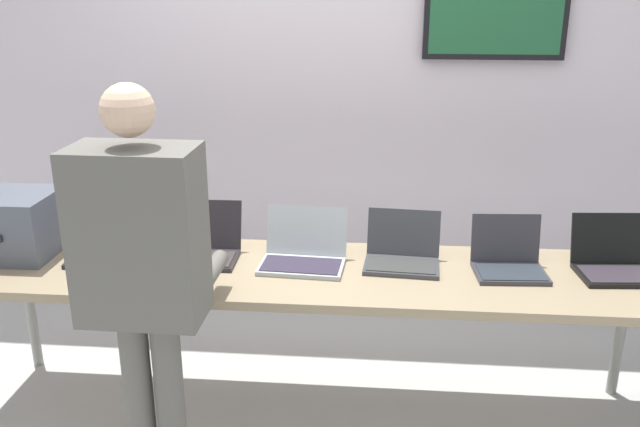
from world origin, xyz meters
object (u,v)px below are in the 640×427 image
at_px(workbench, 309,279).
at_px(laptop_station_0, 108,244).
at_px(laptop_station_4, 508,259).
at_px(laptop_station_3, 402,253).
at_px(laptop_station_5, 613,261).
at_px(equipment_box, 19,224).
at_px(laptop_station_2, 304,252).
at_px(laptop_station_1, 206,246).
at_px(person, 143,265).

distance_m(workbench, laptop_station_0, 0.98).
bearing_deg(laptop_station_4, laptop_station_3, 175.28).
bearing_deg(laptop_station_5, workbench, -176.41).
height_order(equipment_box, laptop_station_5, equipment_box).
height_order(laptop_station_0, laptop_station_2, laptop_station_2).
bearing_deg(laptop_station_0, laptop_station_2, -1.35).
height_order(workbench, laptop_station_3, laptop_station_3).
xyz_separation_m(laptop_station_2, laptop_station_3, (0.45, 0.04, -0.00)).
distance_m(workbench, laptop_station_2, 0.13).
relative_size(laptop_station_1, laptop_station_3, 0.89).
relative_size(workbench, laptop_station_1, 10.14).
bearing_deg(laptop_station_5, laptop_station_3, 178.94).
bearing_deg(laptop_station_0, laptop_station_1, 1.90).
distance_m(equipment_box, laptop_station_3, 1.81).
bearing_deg(person, laptop_station_2, 53.92).
bearing_deg(laptop_station_2, laptop_station_1, 175.41).
relative_size(equipment_box, person, 0.23).
distance_m(laptop_station_2, laptop_station_4, 0.92).
bearing_deg(equipment_box, laptop_station_0, 3.08).
height_order(equipment_box, laptop_station_1, equipment_box).
relative_size(laptop_station_0, laptop_station_1, 1.11).
height_order(laptop_station_0, laptop_station_5, laptop_station_5).
xyz_separation_m(equipment_box, person, (0.85, -0.69, 0.12)).
bearing_deg(laptop_station_4, laptop_station_1, 178.32).
bearing_deg(laptop_station_5, laptop_station_2, -179.24).
xyz_separation_m(workbench, laptop_station_5, (1.35, 0.08, 0.10)).
relative_size(workbench, person, 1.95).
distance_m(equipment_box, laptop_station_5, 2.74).
bearing_deg(laptop_station_3, equipment_box, -178.86).
xyz_separation_m(laptop_station_0, laptop_station_2, (0.94, -0.02, 0.00)).
relative_size(equipment_box, laptop_station_5, 1.08).
relative_size(equipment_box, laptop_station_1, 1.19).
distance_m(workbench, laptop_station_3, 0.44).
bearing_deg(person, laptop_station_3, 37.19).
bearing_deg(laptop_station_0, person, -58.52).
height_order(workbench, laptop_station_4, laptop_station_4).
distance_m(workbench, laptop_station_4, 0.90).
bearing_deg(laptop_station_4, laptop_station_2, 179.79).
distance_m(laptop_station_1, person, 0.76).
xyz_separation_m(equipment_box, laptop_station_5, (2.74, 0.02, -0.09)).
relative_size(laptop_station_1, person, 0.19).
bearing_deg(workbench, laptop_station_3, 13.66).
bearing_deg(workbench, laptop_station_2, 115.18).
bearing_deg(person, workbench, 49.39).
bearing_deg(laptop_station_4, laptop_station_5, 2.68).
xyz_separation_m(equipment_box, laptop_station_1, (0.88, 0.04, -0.09)).
bearing_deg(workbench, laptop_station_5, 3.59).
height_order(laptop_station_2, laptop_station_3, laptop_station_2).
xyz_separation_m(laptop_station_2, laptop_station_4, (0.92, -0.00, 0.00)).
relative_size(laptop_station_3, person, 0.22).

